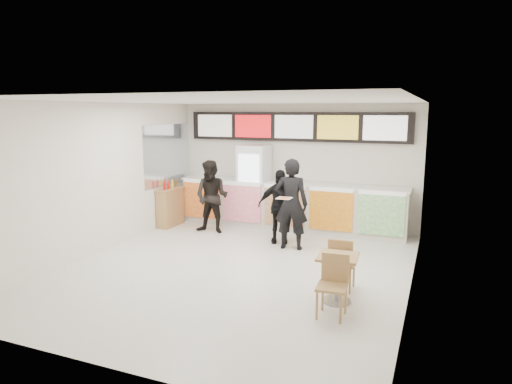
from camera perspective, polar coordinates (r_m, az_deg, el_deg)
The scene contains 15 objects.
floor at distance 8.42m, azimuth -2.49°, elevation -9.53°, with size 7.00×7.00×0.00m, color beige.
ceiling at distance 7.93m, azimuth -2.66°, elevation 11.34°, with size 7.00×7.00×0.00m, color white.
wall_back at distance 11.28m, azimuth 4.89°, elevation 3.32°, with size 6.00×6.00×0.00m, color silver.
wall_left at distance 9.67m, azimuth -18.95°, elevation 1.67°, with size 7.00×7.00×0.00m, color silver.
wall_right at distance 7.33m, azimuth 19.27°, elevation -0.91°, with size 7.00×7.00×0.00m, color silver.
service_counter at distance 11.05m, azimuth 4.18°, elevation -1.69°, with size 5.56×0.77×1.14m.
menu_board at distance 11.13m, azimuth 4.83°, elevation 8.14°, with size 5.50×0.14×0.70m.
drinks_fridge at distance 11.30m, azimuth -0.27°, elevation 0.82°, with size 0.70×0.67×2.00m.
mirror_panel at distance 11.58m, azimuth -11.01°, elevation 4.59°, with size 0.01×2.00×1.50m, color #B2B7BF.
customer_main at distance 9.36m, azimuth 4.42°, elevation -1.52°, with size 0.69×0.45×1.89m, color black.
customer_left at distance 10.65m, azimuth -5.54°, elevation -0.62°, with size 0.83×0.65×1.70m, color black.
customer_mid at distance 9.84m, azimuth 2.93°, elevation -1.80°, with size 0.94×0.39×1.60m, color black.
pizza_slice at distance 8.90m, azimuth 3.55°, elevation -0.72°, with size 0.36×0.36×0.02m.
cafe_table at distance 6.97m, azimuth 10.16°, elevation -9.55°, with size 0.62×1.50×0.86m.
condiment_ledge at distance 11.50m, azimuth -10.66°, elevation -1.82°, with size 0.34×0.84×1.13m.
Camera 1 is at (3.32, -7.20, 2.83)m, focal length 32.00 mm.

